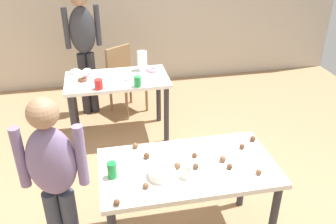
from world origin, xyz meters
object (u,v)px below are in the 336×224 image
Objects in this scene: chair_far_table at (124,76)px; person_adult_far at (84,40)px; mixing_bowl at (162,173)px; dining_table_far at (118,88)px; person_girl_near at (55,178)px; dining_table_near at (188,176)px; pitcher_far at (142,61)px; soda_can at (112,170)px.

person_adult_far is at bearing 177.81° from chair_far_table.
chair_far_table is at bearing 91.05° from mixing_bowl.
dining_table_far is 1.92m from person_girl_near.
pitcher_far is (-0.07, 1.92, 0.22)m from dining_table_near.
soda_can reaches higher than chair_far_table.
pitcher_far is (0.14, 2.01, 0.08)m from mixing_bowl.
person_adult_far is 0.83m from pitcher_far.
person_adult_far is (0.20, 2.50, 0.14)m from person_girl_near.
person_girl_near is 0.72m from mixing_bowl.
dining_table_near is at bearing -83.85° from chair_far_table.
mixing_bowl is at bearing -94.10° from pitcher_far.
person_adult_far reaches higher than pitcher_far.
dining_table_near is 1.78m from dining_table_far.
dining_table_near is at bearing -77.46° from dining_table_far.
chair_far_table is 7.13× the size of soda_can.
person_girl_near is at bearing -113.19° from pitcher_far.
dining_table_far is 0.80× the size of person_girl_near.
chair_far_table is 4.56× the size of mixing_bowl.
person_girl_near is 2.52m from person_adult_far.
pitcher_far is (0.49, 1.95, 0.05)m from soda_can.
dining_table_far is 1.78m from soda_can.
mixing_bowl is (-0.21, -0.09, 0.13)m from dining_table_near.
person_adult_far is at bearing 116.72° from dining_table_far.
mixing_bowl is 0.84× the size of pitcher_far.
pitcher_far reaches higher than chair_far_table.
person_adult_far reaches higher than dining_table_far.
chair_far_table is 0.69m from person_adult_far.
dining_table_far is at bearing 102.54° from dining_table_near.
chair_far_table is at bearing 96.15° from dining_table_near.
person_girl_near is at bearing -106.60° from dining_table_far.
dining_table_far is 0.84m from person_adult_far.
dining_table_far is 0.44m from pitcher_far.
chair_far_table reaches higher than dining_table_near.
chair_far_table is at bearing 74.86° from person_girl_near.
pitcher_far is at bearing 30.45° from dining_table_far.
person_adult_far is 13.50× the size of soda_can.
chair_far_table is 0.60× the size of person_girl_near.
chair_far_table is 2.46m from soda_can.
person_adult_far reaches higher than mixing_bowl.
person_girl_near is at bearing -94.64° from person_adult_far.
mixing_bowl is 0.35m from soda_can.
soda_can is (-0.55, -0.02, 0.16)m from dining_table_near.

